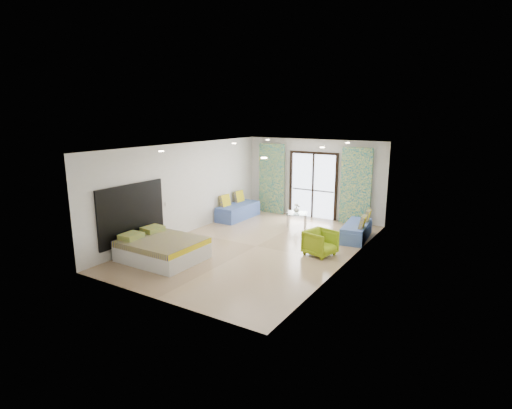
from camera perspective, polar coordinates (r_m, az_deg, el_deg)
The scene contains 24 objects.
floor at distance 10.95m, azimuth 0.08°, elevation -5.96°, with size 5.00×7.50×0.01m, color #96795A, non-canonical shape.
ceiling at distance 10.40m, azimuth 0.08°, elevation 8.27°, with size 5.00×7.50×0.01m, color silver, non-canonical shape.
wall_back at distance 13.88m, azimuth 8.21°, elevation 3.67°, with size 5.00×0.01×2.70m, color silver, non-canonical shape.
wall_front at distance 7.75m, azimuth -14.61°, elevation -3.90°, with size 5.00×0.01×2.70m, color silver, non-canonical shape.
wall_left at distance 12.07m, azimuth -10.10°, elevation 2.23°, with size 0.01×7.50×2.70m, color silver, non-canonical shape.
wall_right at distance 9.56m, azimuth 12.96°, elevation -0.66°, with size 0.01×7.50×2.70m, color silver, non-canonical shape.
balcony_door at distance 13.87m, azimuth 8.15°, elevation 3.28°, with size 1.76×0.08×2.28m.
balcony_rail at distance 13.93m, azimuth 8.13°, elevation 2.03°, with size 1.52×0.03×0.04m, color #595451.
curtain_left at distance 14.41m, azimuth 2.25°, elevation 3.72°, with size 1.00×0.10×2.50m, color silver.
curtain_right at distance 13.20m, azimuth 14.07°, elevation 2.50°, with size 1.00×0.10×2.50m, color silver.
downlight_a at distance 9.70m, azimuth -13.38°, elevation 7.42°, with size 0.12×0.12×0.02m, color #FFE0B2.
downlight_b at distance 7.98m, azimuth 1.16°, elevation 6.68°, with size 0.12×0.12×0.02m, color #FFE0B2.
downlight_c at distance 12.00m, azimuth -3.16°, elevation 8.71°, with size 0.12×0.12×0.02m, color #FFE0B2.
downlight_d at distance 10.67m, azimuth 9.44°, elevation 8.05°, with size 0.12×0.12×0.02m, color #FFE0B2.
downlight_e at distance 13.69m, azimuth 1.67°, elevation 9.23°, with size 0.12×0.12×0.02m, color #FFE0B2.
downlight_f at distance 12.53m, azimuth 12.96°, elevation 8.58°, with size 0.12×0.12×0.02m, color #FFE0B2.
headboard at distance 10.67m, azimuth -17.30°, elevation -1.18°, with size 0.06×2.10×1.50m, color black.
switch_plate at distance 11.51m, azimuth -12.68°, elevation 0.08°, with size 0.02×0.10×0.10m, color silver.
bed at distance 10.19m, azimuth -13.32°, elevation -6.16°, with size 1.89×1.54×0.65m.
daybed_left at distance 13.76m, azimuth -2.63°, elevation -0.86°, with size 0.71×1.79×0.88m.
daybed_right at distance 11.88m, azimuth 14.20°, elevation -3.60°, with size 0.82×1.69×0.80m.
coffee_table at distance 12.90m, azimuth 5.86°, elevation -1.38°, with size 0.82×0.82×0.73m.
vase at distance 12.95m, azimuth 5.81°, elevation -0.68°, with size 0.19×0.20×0.19m, color white.
armchair at distance 10.32m, azimuth 9.18°, elevation -5.24°, with size 0.69×0.65×0.71m, color #87A214.
Camera 1 is at (5.42, -8.84, 3.52)m, focal length 28.00 mm.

